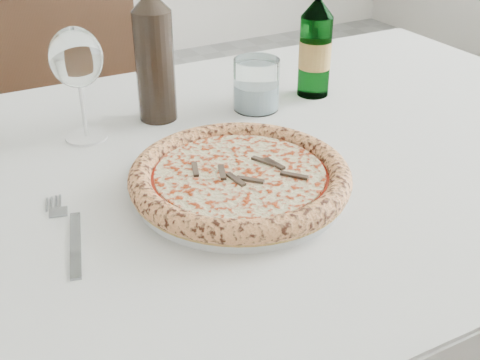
{
  "coord_description": "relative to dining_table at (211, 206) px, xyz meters",
  "views": [
    {
      "loc": [
        -0.61,
        -0.53,
        1.21
      ],
      "look_at": [
        -0.25,
        0.13,
        0.78
      ],
      "focal_mm": 45.0,
      "sensor_mm": 36.0,
      "label": 1
    }
  ],
  "objects": [
    {
      "name": "dining_table",
      "position": [
        0.0,
        0.0,
        0.0
      ],
      "size": [
        1.6,
        0.97,
        0.76
      ],
      "color": "brown",
      "rests_on": "floor"
    },
    {
      "name": "beer_bottle",
      "position": [
        0.31,
        0.16,
        0.18
      ],
      "size": [
        0.06,
        0.06,
        0.24
      ],
      "color": "#2B7638",
      "rests_on": "dining_table"
    },
    {
      "name": "tumbler",
      "position": [
        0.18,
        0.16,
        0.12
      ],
      "size": [
        0.09,
        0.09,
        0.1
      ],
      "color": "white",
      "rests_on": "dining_table"
    },
    {
      "name": "wine_glass",
      "position": [
        -0.14,
        0.19,
        0.22
      ],
      "size": [
        0.09,
        0.09,
        0.19
      ],
      "color": "white",
      "rests_on": "dining_table"
    },
    {
      "name": "fork",
      "position": [
        -0.25,
        -0.09,
        0.08
      ],
      "size": [
        0.05,
        0.2,
        0.0
      ],
      "color": "gray",
      "rests_on": "dining_table"
    },
    {
      "name": "pizza",
      "position": [
        -0.0,
        -0.1,
        0.11
      ],
      "size": [
        0.32,
        0.32,
        0.03
      ],
      "color": "#DA964E",
      "rests_on": "plate"
    },
    {
      "name": "chair_far",
      "position": [
        -0.06,
        0.75,
        -0.14
      ],
      "size": [
        0.53,
        0.53,
        0.93
      ],
      "color": "brown",
      "rests_on": "floor"
    },
    {
      "name": "wine_bottle",
      "position": [
        -0.0,
        0.21,
        0.2
      ],
      "size": [
        0.07,
        0.07,
        0.28
      ],
      "color": "black",
      "rests_on": "dining_table"
    },
    {
      "name": "plate",
      "position": [
        0.0,
        -0.1,
        0.09
      ],
      "size": [
        0.3,
        0.3,
        0.02
      ],
      "color": "white",
      "rests_on": "dining_table"
    }
  ]
}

